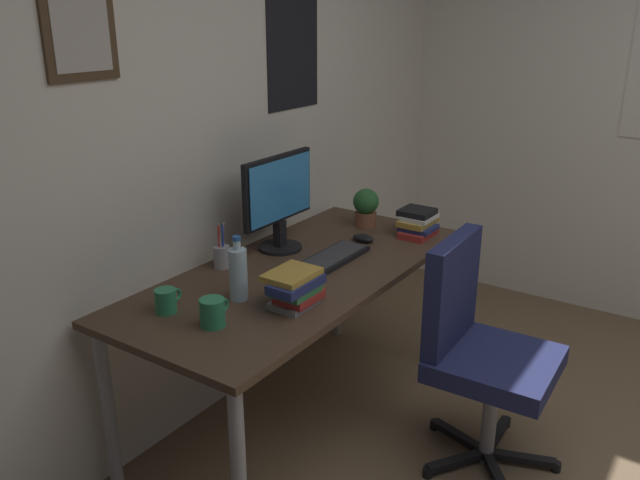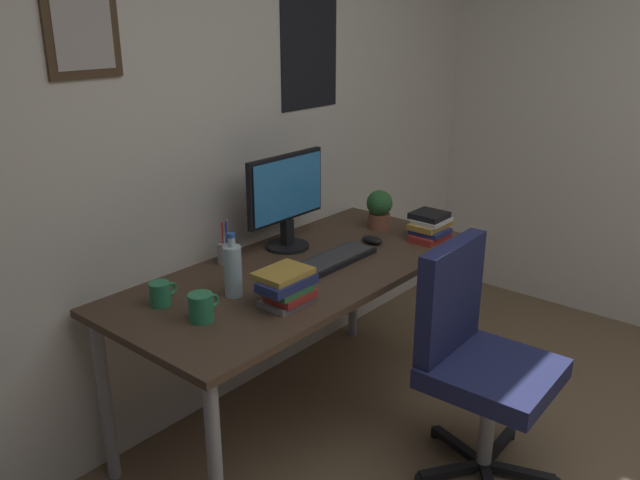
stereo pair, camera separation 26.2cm
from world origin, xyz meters
TOP-DOWN VIEW (x-y plane):
  - wall_back at (-0.00, 2.15)m, footprint 4.40×0.10m
  - desk at (0.13, 1.69)m, footprint 1.70×0.76m
  - office_chair at (0.33, 0.96)m, footprint 0.55×0.57m
  - monitor at (0.28, 1.91)m, footprint 0.46×0.20m
  - keyboard at (0.28, 1.63)m, footprint 0.43×0.15m
  - computer_mouse at (0.58, 1.64)m, footprint 0.06×0.11m
  - water_bottle at (-0.24, 1.70)m, footprint 0.07×0.07m
  - coffee_mug_near at (-0.46, 1.64)m, footprint 0.13×0.09m
  - coffee_mug_far at (-0.47, 1.85)m, footprint 0.12×0.08m
  - potted_plant at (0.79, 1.75)m, footprint 0.13×0.13m
  - pen_cup at (-0.04, 1.98)m, footprint 0.07×0.07m
  - book_stack_left at (-0.18, 1.49)m, footprint 0.22×0.16m
  - book_stack_right at (0.81, 1.47)m, footprint 0.23×0.17m

SIDE VIEW (x-z plane):
  - office_chair at x=0.33m, z-range 0.05..1.00m
  - desk at x=0.13m, z-range 0.30..1.05m
  - keyboard at x=0.28m, z-range 0.75..0.77m
  - computer_mouse at x=0.58m, z-range 0.75..0.78m
  - coffee_mug_far at x=-0.47m, z-range 0.75..0.84m
  - coffee_mug_near at x=-0.46m, z-range 0.75..0.85m
  - pen_cup at x=-0.04m, z-range 0.70..0.90m
  - book_stack_right at x=0.81m, z-range 0.75..0.87m
  - book_stack_left at x=-0.18m, z-range 0.75..0.89m
  - potted_plant at x=0.79m, z-range 0.75..0.95m
  - water_bottle at x=-0.24m, z-range 0.73..0.98m
  - monitor at x=0.28m, z-range 0.77..1.20m
  - wall_back at x=0.00m, z-range 0.00..2.60m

